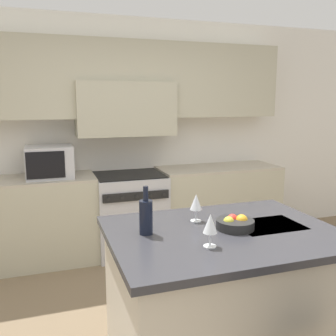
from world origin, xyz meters
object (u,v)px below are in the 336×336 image
range_stove (130,213)px  fruit_bowl (235,223)px  wine_glass_near (210,225)px  wine_glass_far (196,203)px  wine_bottle (146,216)px  microwave (50,162)px

range_stove → fruit_bowl: 2.14m
range_stove → wine_glass_near: wine_glass_near is taller
range_stove → wine_glass_far: bearing=-88.5°
wine_bottle → wine_glass_far: size_ratio=1.57×
microwave → wine_glass_far: (0.90, -1.87, -0.04)m
microwave → wine_bottle: 2.06m
wine_glass_far → fruit_bowl: size_ratio=0.78×
range_stove → wine_bottle: size_ratio=3.08×
microwave → wine_glass_near: 2.44m
range_stove → microwave: size_ratio=1.92×
wine_glass_far → wine_bottle: bearing=-161.6°
range_stove → microwave: bearing=178.7°
wine_bottle → fruit_bowl: 0.57m
range_stove → wine_glass_near: 2.37m
wine_glass_near → range_stove: bearing=88.8°
range_stove → wine_glass_near: bearing=-91.2°
range_stove → fruit_bowl: fruit_bowl is taller
range_stove → wine_glass_far: 1.95m
microwave → wine_bottle: microwave is taller
wine_glass_far → fruit_bowl: bearing=-50.0°
wine_glass_near → wine_bottle: bearing=132.4°
microwave → wine_glass_near: microwave is taller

